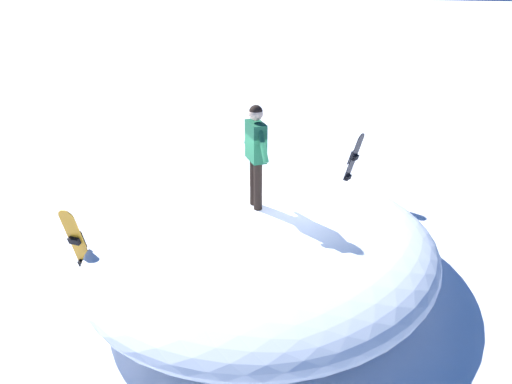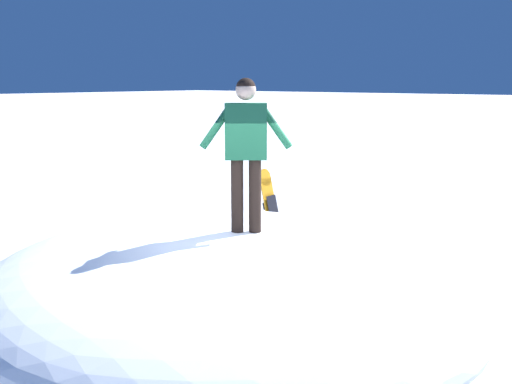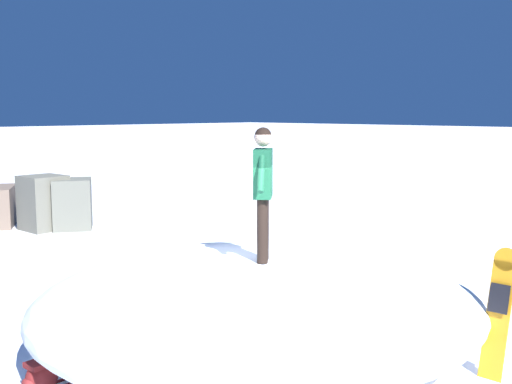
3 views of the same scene
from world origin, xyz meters
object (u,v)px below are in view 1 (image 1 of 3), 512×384
(snowboard_primary_upright, at_px, (352,164))
(snowboard_secondary_upright, at_px, (79,247))
(backpack_near, at_px, (343,209))
(snowboarder_standing, at_px, (256,148))

(snowboard_primary_upright, xyz_separation_m, snowboard_secondary_upright, (-3.41, -5.20, -0.03))
(snowboard_secondary_upright, relative_size, backpack_near, 2.59)
(snowboarder_standing, bearing_deg, snowboard_primary_upright, 75.34)
(snowboard_primary_upright, height_order, backpack_near, snowboard_primary_upright)
(backpack_near, bearing_deg, snowboard_secondary_upright, -130.20)
(backpack_near, bearing_deg, snowboarder_standing, -111.74)
(snowboarder_standing, bearing_deg, backpack_near, 68.26)
(snowboarder_standing, relative_size, snowboard_secondary_upright, 1.11)
(snowboard_secondary_upright, bearing_deg, snowboard_primary_upright, 56.74)
(snowboard_secondary_upright, bearing_deg, snowboarder_standing, 32.22)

